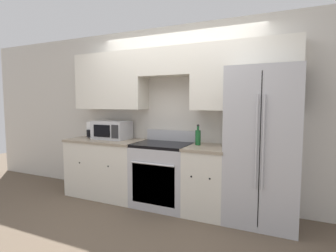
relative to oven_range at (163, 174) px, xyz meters
name	(u,v)px	position (x,y,z in m)	size (l,w,h in m)	color
ground_plane	(158,214)	(0.08, -0.31, -0.45)	(12.00, 12.00, 0.00)	brown
wall_back	(176,100)	(0.09, 0.27, 1.06)	(8.00, 0.39, 2.60)	beige
lower_cabinets_left	(107,167)	(-0.99, 0.00, 0.00)	(1.21, 0.64, 0.89)	silver
lower_cabinets_right	(207,180)	(0.66, 0.00, 0.00)	(0.54, 0.64, 0.89)	silver
oven_range	(163,174)	(0.00, 0.00, 0.00)	(0.79, 0.65, 1.05)	#B7B7BC
refrigerator	(263,146)	(1.33, 0.06, 0.49)	(0.83, 0.77, 1.89)	#B7B7BC
microwave	(112,130)	(-0.94, 0.09, 0.59)	(0.55, 0.38, 0.29)	#B7B7BC
bottle	(198,137)	(0.50, 0.07, 0.55)	(0.07, 0.07, 0.28)	#195928
electric_kettle	(93,130)	(-1.38, 0.16, 0.56)	(0.14, 0.26, 0.26)	white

